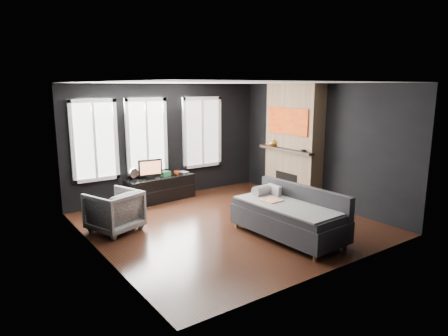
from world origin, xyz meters
TOP-DOWN VIEW (x-y plane):
  - floor at (0.00, 0.00)m, footprint 5.00×5.00m
  - ceiling at (0.00, 0.00)m, footprint 5.00×5.00m
  - wall_back at (0.00, 2.50)m, footprint 5.00×0.02m
  - wall_left at (-2.50, 0.00)m, footprint 0.02×5.00m
  - wall_right at (2.50, 0.00)m, footprint 0.02×5.00m
  - windows at (-0.45, 2.46)m, footprint 4.00×0.16m
  - fireplace at (2.30, 0.60)m, footprint 0.70×1.62m
  - sofa at (0.44, -1.18)m, footprint 1.14×2.12m
  - stripe_pillow at (0.64, -0.60)m, footprint 0.10×0.34m
  - armchair at (-1.95, 0.90)m, footprint 1.03×1.00m
  - media_console at (-0.36, 2.24)m, footprint 1.69×0.67m
  - monitor at (-0.60, 2.23)m, footprint 0.57×0.19m
  - desk_fan at (-1.02, 2.16)m, footprint 0.25×0.25m
  - mug at (0.07, 2.22)m, footprint 0.15×0.13m
  - book at (0.26, 2.36)m, footprint 0.18×0.05m
  - storage_box at (-0.20, 2.24)m, footprint 0.23×0.16m
  - mantel_vase at (2.05, 1.05)m, footprint 0.18×0.18m
  - mantel_clock at (2.05, 0.05)m, footprint 0.13×0.13m

SIDE VIEW (x-z plane):
  - floor at x=0.00m, z-range 0.00..0.00m
  - media_console at x=-0.36m, z-range 0.00..0.57m
  - armchair at x=-1.95m, z-range 0.00..0.84m
  - sofa at x=0.44m, z-range 0.00..0.89m
  - storage_box at x=-0.20m, z-range 0.57..0.68m
  - mug at x=0.07m, z-range 0.57..0.69m
  - stripe_pillow at x=0.64m, z-range 0.48..0.81m
  - book at x=0.26m, z-range 0.57..0.81m
  - desk_fan at x=-1.02m, z-range 0.57..0.87m
  - monitor at x=-0.60m, z-range 0.57..1.07m
  - mantel_clock at x=2.05m, z-range 1.23..1.27m
  - mantel_vase at x=2.05m, z-range 1.23..1.41m
  - wall_back at x=0.00m, z-range 0.00..2.70m
  - wall_left at x=-2.50m, z-range 0.00..2.70m
  - wall_right at x=2.50m, z-range 0.00..2.70m
  - fireplace at x=2.30m, z-range 0.00..2.70m
  - windows at x=-0.45m, z-range 1.50..3.26m
  - ceiling at x=0.00m, z-range 2.70..2.70m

